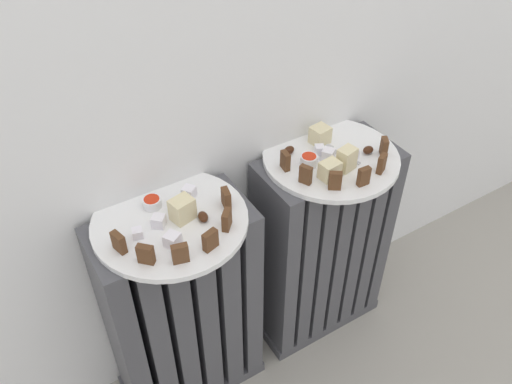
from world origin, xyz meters
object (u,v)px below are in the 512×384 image
at_px(radiator_left, 183,312).
at_px(fork, 338,152).
at_px(plate_left, 170,221).
at_px(plate_right, 331,157).
at_px(jam_bowl_right, 309,160).
at_px(jam_bowl_left, 152,202).
at_px(radiator_right, 320,247).

bearing_deg(radiator_left, fork, -0.25).
bearing_deg(plate_left, plate_right, 0.00).
xyz_separation_m(plate_left, jam_bowl_right, (0.33, -0.00, 0.02)).
bearing_deg(fork, jam_bowl_right, 179.92).
xyz_separation_m(plate_left, jam_bowl_left, (-0.01, 0.05, 0.02)).
distance_m(radiator_right, plate_left, 0.48).
height_order(jam_bowl_left, jam_bowl_right, jam_bowl_right).
bearing_deg(plate_left, jam_bowl_right, -0.29).
height_order(radiator_left, plate_left, plate_left).
bearing_deg(jam_bowl_right, plate_left, 179.71).
xyz_separation_m(radiator_right, plate_left, (-0.39, 0.00, 0.29)).
relative_size(radiator_right, plate_right, 1.84).
bearing_deg(radiator_right, jam_bowl_right, -178.50).
bearing_deg(radiator_right, fork, -5.60).
height_order(radiator_left, radiator_right, same).
bearing_deg(plate_right, plate_left, 180.00).
bearing_deg(radiator_right, plate_left, 180.00).
relative_size(radiator_left, plate_right, 1.84).
distance_m(radiator_right, plate_right, 0.29).
distance_m(radiator_left, radiator_right, 0.39).
xyz_separation_m(plate_right, jam_bowl_left, (-0.40, 0.05, 0.02)).
relative_size(radiator_left, radiator_right, 1.00).
bearing_deg(jam_bowl_right, radiator_left, 179.71).
height_order(plate_left, fork, fork).
bearing_deg(plate_right, radiator_left, -180.00).
xyz_separation_m(radiator_left, jam_bowl_left, (-0.01, 0.05, 0.31)).
bearing_deg(jam_bowl_left, jam_bowl_right, -8.64).
xyz_separation_m(radiator_left, jam_bowl_right, (0.33, -0.00, 0.31)).
bearing_deg(jam_bowl_left, radiator_left, -74.56).
xyz_separation_m(radiator_left, plate_right, (0.39, 0.00, 0.29)).
distance_m(radiator_left, plate_left, 0.29).
bearing_deg(plate_right, jam_bowl_right, -178.50).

